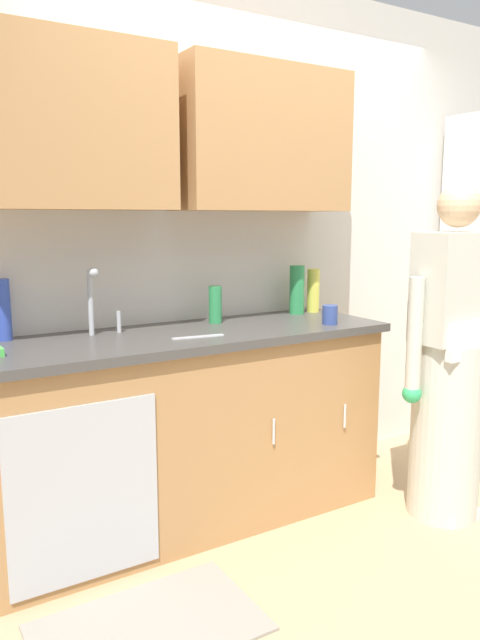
# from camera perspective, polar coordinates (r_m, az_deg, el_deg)

# --- Properties ---
(ground_plane) EXTENTS (9.00, 9.00, 0.00)m
(ground_plane) POSITION_cam_1_polar(r_m,az_deg,el_deg) (2.93, 12.32, -20.67)
(ground_plane) COLOR tan
(kitchen_wall_with_uppers) EXTENTS (4.80, 0.44, 2.70)m
(kitchen_wall_with_uppers) POSITION_cam_1_polar(r_m,az_deg,el_deg) (3.25, -0.90, 9.77)
(kitchen_wall_with_uppers) COLOR beige
(kitchen_wall_with_uppers) RESTS_ON ground
(counter_cabinet) EXTENTS (1.90, 0.62, 0.90)m
(counter_cabinet) POSITION_cam_1_polar(r_m,az_deg,el_deg) (2.97, -4.93, -10.47)
(counter_cabinet) COLOR #B27F4C
(counter_cabinet) RESTS_ON ground
(countertop) EXTENTS (1.96, 0.66, 0.04)m
(countertop) POSITION_cam_1_polar(r_m,az_deg,el_deg) (2.84, -5.03, -1.51)
(countertop) COLOR #474442
(countertop) RESTS_ON counter_cabinet
(sink) EXTENTS (0.50, 0.36, 0.35)m
(sink) POSITION_cam_1_polar(r_m,az_deg,el_deg) (2.71, -12.03, -2.12)
(sink) COLOR #B7BABF
(sink) RESTS_ON counter_cabinet
(person_at_sink) EXTENTS (0.55, 0.34, 1.62)m
(person_at_sink) POSITION_cam_1_polar(r_m,az_deg,el_deg) (3.12, 19.06, -5.29)
(person_at_sink) COLOR white
(person_at_sink) RESTS_ON ground
(floor_mat) EXTENTS (0.80, 0.50, 0.01)m
(floor_mat) POSITION_cam_1_polar(r_m,az_deg,el_deg) (2.47, -8.57, -26.70)
(floor_mat) COLOR gray
(floor_mat) RESTS_ON ground
(bottle_water_short) EXTENTS (0.07, 0.07, 0.24)m
(bottle_water_short) POSITION_cam_1_polar(r_m,az_deg,el_deg) (3.43, 6.91, 2.76)
(bottle_water_short) COLOR #D8D14C
(bottle_water_short) RESTS_ON countertop
(bottle_water_tall) EXTENTS (0.07, 0.07, 0.19)m
(bottle_water_tall) POSITION_cam_1_polar(r_m,az_deg,el_deg) (3.06, -2.34, 1.46)
(bottle_water_tall) COLOR #2D8C4C
(bottle_water_tall) RESTS_ON countertop
(bottle_soap) EXTENTS (0.08, 0.08, 0.27)m
(bottle_soap) POSITION_cam_1_polar(r_m,az_deg,el_deg) (3.36, 5.38, 2.84)
(bottle_soap) COLOR #2D8C4C
(bottle_soap) RESTS_ON countertop
(bottle_dish_liquid) EXTENTS (0.06, 0.06, 0.27)m
(bottle_dish_liquid) POSITION_cam_1_polar(r_m,az_deg,el_deg) (2.80, -21.37, 0.90)
(bottle_dish_liquid) COLOR #334CB2
(bottle_dish_liquid) RESTS_ON countertop
(cup_by_sink) EXTENTS (0.08, 0.08, 0.10)m
(cup_by_sink) POSITION_cam_1_polar(r_m,az_deg,el_deg) (3.05, 8.45, 0.49)
(cup_by_sink) COLOR #33478C
(cup_by_sink) RESTS_ON countertop
(knife_on_counter) EXTENTS (0.24, 0.06, 0.01)m
(knife_on_counter) POSITION_cam_1_polar(r_m,az_deg,el_deg) (2.70, -3.97, -1.58)
(knife_on_counter) COLOR silver
(knife_on_counter) RESTS_ON countertop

